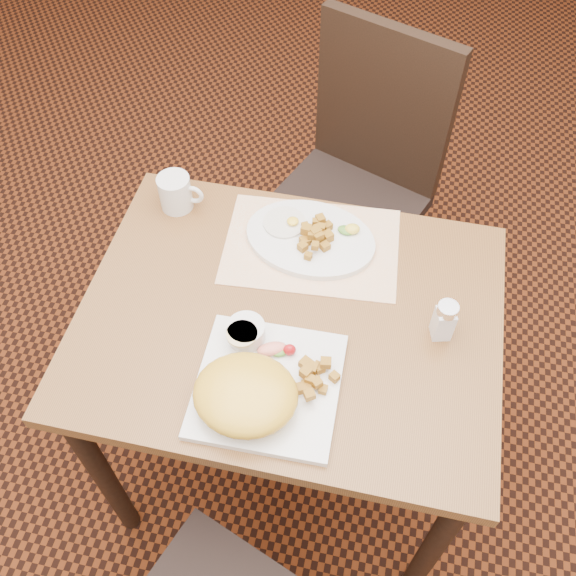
% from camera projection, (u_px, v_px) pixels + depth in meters
% --- Properties ---
extents(ground, '(8.00, 8.00, 0.00)m').
position_uv_depth(ground, '(289.00, 452.00, 1.97)').
color(ground, black).
rests_on(ground, ground).
extents(table, '(0.90, 0.70, 0.75)m').
position_uv_depth(table, '(289.00, 341.00, 1.46)').
color(table, brown).
rests_on(table, ground).
extents(chair_far, '(0.55, 0.55, 0.97)m').
position_uv_depth(chair_far, '(358.00, 175.00, 1.93)').
color(chair_far, black).
rests_on(chair_far, ground).
extents(placemat, '(0.42, 0.31, 0.00)m').
position_uv_depth(placemat, '(311.00, 246.00, 1.49)').
color(placemat, white).
rests_on(placemat, table).
extents(plate_square, '(0.29, 0.29, 0.02)m').
position_uv_depth(plate_square, '(268.00, 386.00, 1.26)').
color(plate_square, silver).
rests_on(plate_square, table).
extents(plate_oval, '(0.33, 0.26, 0.02)m').
position_uv_depth(plate_oval, '(310.00, 239.00, 1.49)').
color(plate_oval, silver).
rests_on(plate_oval, placemat).
extents(hollandaise_mound, '(0.20, 0.18, 0.07)m').
position_uv_depth(hollandaise_mound, '(245.00, 394.00, 1.20)').
color(hollandaise_mound, yellow).
rests_on(hollandaise_mound, plate_square).
extents(ramekin, '(0.08, 0.09, 0.04)m').
position_uv_depth(ramekin, '(246.00, 332.00, 1.30)').
color(ramekin, silver).
rests_on(ramekin, plate_square).
extents(garnish_sq, '(0.08, 0.05, 0.03)m').
position_uv_depth(garnish_sq, '(278.00, 349.00, 1.29)').
color(garnish_sq, '#387223').
rests_on(garnish_sq, plate_square).
extents(fried_egg, '(0.10, 0.10, 0.02)m').
position_uv_depth(fried_egg, '(286.00, 222.00, 1.50)').
color(fried_egg, white).
rests_on(fried_egg, plate_oval).
extents(garnish_ov, '(0.06, 0.04, 0.02)m').
position_uv_depth(garnish_ov, '(350.00, 229.00, 1.48)').
color(garnish_ov, '#387223').
rests_on(garnish_ov, plate_oval).
extents(salt_shaker, '(0.05, 0.05, 0.10)m').
position_uv_depth(salt_shaker, '(444.00, 320.00, 1.30)').
color(salt_shaker, white).
rests_on(salt_shaker, table).
extents(coffee_mug, '(0.11, 0.08, 0.09)m').
position_uv_depth(coffee_mug, '(176.00, 193.00, 1.53)').
color(coffee_mug, silver).
rests_on(coffee_mug, table).
extents(home_fries_sq, '(0.12, 0.11, 0.04)m').
position_uv_depth(home_fries_sq, '(310.00, 377.00, 1.25)').
color(home_fries_sq, '#B0781C').
rests_on(home_fries_sq, plate_square).
extents(home_fries_ov, '(0.08, 0.12, 0.04)m').
position_uv_depth(home_fries_ov, '(315.00, 235.00, 1.46)').
color(home_fries_ov, '#B0781C').
rests_on(home_fries_ov, plate_oval).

